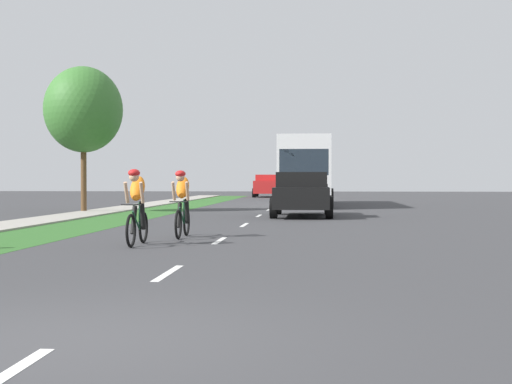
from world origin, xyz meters
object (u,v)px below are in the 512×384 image
object	(u,v)px
cyclist_lead	(137,206)
cyclist_trailing	(182,203)
bus_white	(306,168)
pickup_black	(302,194)
suv_red	(267,185)
street_tree_near	(83,110)

from	to	relation	value
cyclist_lead	cyclist_trailing	distance (m)	2.14
cyclist_trailing	bus_white	xyz separation A→B (m)	(2.60, 21.85, 1.17)
cyclist_trailing	pickup_black	distance (m)	10.36
pickup_black	bus_white	bearing A→B (deg)	90.16
pickup_black	suv_red	bearing A→B (deg)	96.26
cyclist_lead	pickup_black	xyz separation A→B (m)	(3.19, 12.08, 0.02)
cyclist_trailing	suv_red	bearing A→B (deg)	91.02
cyclist_trailing	street_tree_near	xyz separation A→B (m)	(-6.66, 12.97, 3.52)
suv_red	cyclist_lead	bearing A→B (deg)	-89.79
pickup_black	street_tree_near	bearing A→B (deg)	162.38
bus_white	street_tree_near	bearing A→B (deg)	-136.19
bus_white	cyclist_lead	bearing A→B (deg)	-97.52
bus_white	suv_red	distance (m)	19.04
cyclist_lead	pickup_black	bearing A→B (deg)	75.20
cyclist_trailing	street_tree_near	world-z (taller)	street_tree_near
cyclist_trailing	suv_red	world-z (taller)	suv_red
cyclist_trailing	suv_red	xyz separation A→B (m)	(-0.72, 40.57, 0.14)
cyclist_trailing	bus_white	bearing A→B (deg)	83.22
street_tree_near	bus_white	bearing A→B (deg)	43.81
cyclist_trailing	bus_white	distance (m)	22.04
suv_red	cyclist_trailing	bearing A→B (deg)	-88.98
bus_white	suv_red	size ratio (longest dim) A/B	2.47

